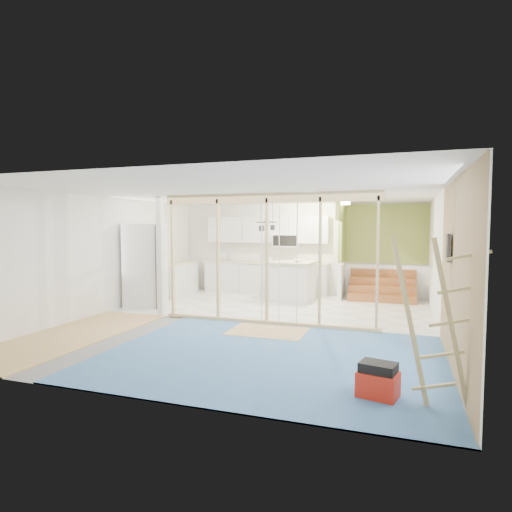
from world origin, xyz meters
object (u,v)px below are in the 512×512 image
(ladder, at_px, (436,323))
(fridge, at_px, (146,265))
(island, at_px, (293,282))
(toolbox, at_px, (378,381))

(ladder, bearing_deg, fridge, 139.92)
(island, relative_size, toolbox, 2.28)
(fridge, xyz_separation_m, toolbox, (5.66, -4.00, -0.81))
(fridge, bearing_deg, toolbox, -50.04)
(fridge, relative_size, toolbox, 4.03)
(toolbox, height_order, ladder, ladder)
(island, xyz_separation_m, ladder, (3.00, -5.90, 0.42))
(fridge, height_order, island, fridge)
(fridge, height_order, toolbox, fridge)
(toolbox, bearing_deg, ladder, 1.73)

